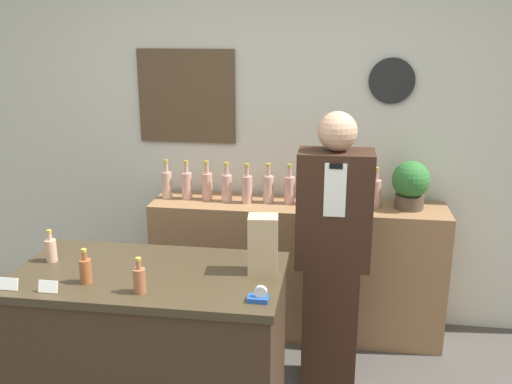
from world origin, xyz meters
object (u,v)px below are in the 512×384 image
object	(u,v)px
potted_plant	(411,184)
paper_bag	(263,244)
shopkeeper	(332,255)
tape_dispenser	(259,296)

from	to	relation	value
potted_plant	paper_bag	xyz separation A→B (m)	(-0.81, -1.13, -0.03)
potted_plant	paper_bag	bearing A→B (deg)	-125.68
shopkeeper	paper_bag	size ratio (longest dim) A/B	5.78
potted_plant	tape_dispenser	xyz separation A→B (m)	(-0.79, -1.43, -0.15)
potted_plant	tape_dispenser	size ratio (longest dim) A/B	3.51
potted_plant	tape_dispenser	bearing A→B (deg)	-118.71
shopkeeper	tape_dispenser	world-z (taller)	shopkeeper
shopkeeper	potted_plant	bearing A→B (deg)	50.73
potted_plant	paper_bag	world-z (taller)	potted_plant
paper_bag	tape_dispenser	world-z (taller)	paper_bag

